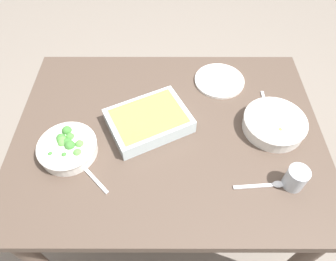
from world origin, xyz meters
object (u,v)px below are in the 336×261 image
Objects in this scene: spoon_by_stew at (267,111)px; spoon_by_broccoli at (88,172)px; baking_dish at (149,120)px; stew_bowl at (274,123)px; broccoli_bowl at (67,147)px; drink_cup at (295,179)px; side_plate at (219,81)px; spoon_spare at (266,185)px.

spoon_by_stew is 0.75m from spoon_by_broccoli.
baking_dish is 2.64× the size of spoon_by_broccoli.
broccoli_bowl is (0.78, 0.11, -0.00)m from stew_bowl.
broccoli_bowl reaches higher than spoon_by_stew.
drink_cup is 0.55m from side_plate.
spoon_by_stew is at bearing -102.22° from spoon_spare.
side_plate reaches higher than spoon_by_stew.
drink_cup is 0.33m from spoon_by_stew.
stew_bowl is 0.24m from drink_cup.
spoon_by_stew is at bearing -86.94° from drink_cup.
spoon_by_broccoli is 0.79× the size of spoon_spare.
broccoli_bowl is at bearing -11.20° from spoon_spare.
drink_cup is (-0.79, 0.13, 0.01)m from broccoli_bowl.
broccoli_bowl is at bearing 14.48° from spoon_by_stew.
spoon_spare is (0.07, 0.25, -0.03)m from stew_bowl.
stew_bowl is 1.10× the size of side_plate.
spoon_spare is at bearing 73.43° from stew_bowl.
baking_dish reaches higher than spoon_by_stew.
side_plate is 0.53m from spoon_spare.
drink_cup is at bearing 93.06° from spoon_by_stew.
baking_dish is at bearing -32.77° from spoon_spare.
spoon_by_broccoli is (0.69, 0.20, -0.03)m from stew_bowl.
baking_dish is 1.67× the size of side_plate.
spoon_spare is (0.07, 0.34, 0.00)m from spoon_by_stew.
stew_bowl is 0.32m from side_plate.
spoon_spare is (-0.70, 0.14, -0.03)m from broccoli_bowl.
baking_dish is 4.31× the size of drink_cup.
spoon_by_broccoli is 0.62m from spoon_spare.
stew_bowl is at bearing -106.57° from spoon_spare.
drink_cup is (-0.50, 0.26, 0.00)m from baking_dish.
baking_dish is at bearing -156.63° from broccoli_bowl.
broccoli_bowl is at bearing 23.37° from baking_dish.
spoon_by_stew is 1.00× the size of spoon_spare.
baking_dish is 0.40m from side_plate.
spoon_by_broccoli is (0.21, 0.21, -0.03)m from baking_dish.
baking_dish is 0.49m from spoon_by_stew.
broccoli_bowl is 0.72m from spoon_spare.
spoon_by_broccoli is at bearing 15.92° from stew_bowl.
stew_bowl is 0.26m from spoon_spare.
spoon_by_stew is at bearing -171.25° from baking_dish.
drink_cup is at bearing 176.33° from spoon_by_broccoli.
spoon_spare is (-0.41, 0.26, -0.03)m from baking_dish.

